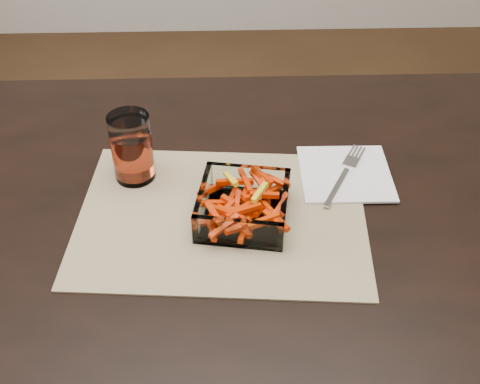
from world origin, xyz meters
name	(u,v)px	position (x,y,z in m)	size (l,w,h in m)	color
dining_table	(265,260)	(0.00, 0.00, 0.66)	(1.60, 0.90, 0.75)	black
placemat	(222,216)	(-0.07, 0.01, 0.75)	(0.45, 0.33, 0.00)	tan
glass_bowl	(243,207)	(-0.04, 0.01, 0.77)	(0.16, 0.16, 0.05)	white
tumbler	(132,150)	(-0.22, 0.12, 0.81)	(0.07, 0.07, 0.12)	white
napkin	(345,173)	(0.14, 0.11, 0.76)	(0.15, 0.15, 0.00)	white
fork	(345,172)	(0.14, 0.11, 0.76)	(0.10, 0.17, 0.00)	silver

